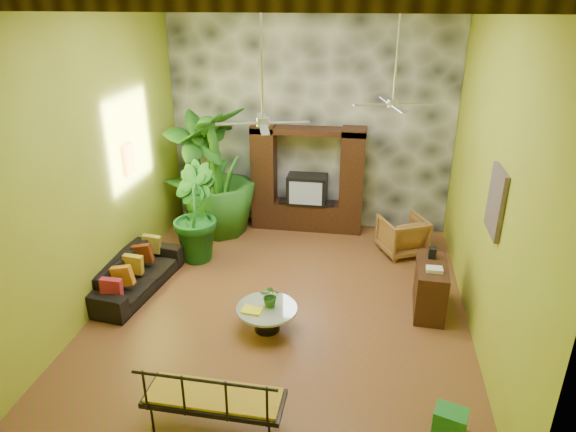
% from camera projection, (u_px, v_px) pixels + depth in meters
% --- Properties ---
extents(ground, '(7.00, 7.00, 0.00)m').
position_uv_depth(ground, '(283.00, 304.00, 8.65)').
color(ground, brown).
rests_on(ground, ground).
extents(back_wall, '(6.00, 0.02, 5.00)m').
position_uv_depth(back_wall, '(310.00, 113.00, 10.81)').
color(back_wall, '#A29C24').
rests_on(back_wall, ground).
extents(left_wall, '(0.02, 7.00, 5.00)m').
position_uv_depth(left_wall, '(95.00, 153.00, 8.09)').
color(left_wall, '#A29C24').
rests_on(left_wall, ground).
extents(right_wall, '(0.02, 7.00, 5.00)m').
position_uv_depth(right_wall, '(492.00, 173.00, 7.21)').
color(right_wall, '#A29C24').
rests_on(right_wall, ground).
extents(stone_accent_wall, '(5.98, 0.10, 4.98)m').
position_uv_depth(stone_accent_wall, '(310.00, 113.00, 10.76)').
color(stone_accent_wall, '#323639').
rests_on(stone_accent_wall, ground).
extents(entertainment_center, '(2.40, 0.55, 2.30)m').
position_uv_depth(entertainment_center, '(307.00, 187.00, 11.10)').
color(entertainment_center, black).
rests_on(entertainment_center, ground).
extents(ceiling_fan_front, '(1.28, 1.28, 1.86)m').
position_uv_depth(ceiling_fan_front, '(263.00, 107.00, 6.95)').
color(ceiling_fan_front, '#B3B3B8').
rests_on(ceiling_fan_front, ceiling).
extents(ceiling_fan_back, '(1.28, 1.28, 1.86)m').
position_uv_depth(ceiling_fan_back, '(394.00, 90.00, 8.14)').
color(ceiling_fan_back, '#B3B3B8').
rests_on(ceiling_fan_back, ceiling).
extents(wall_art_mask, '(0.06, 0.32, 0.55)m').
position_uv_depth(wall_art_mask, '(129.00, 159.00, 9.14)').
color(wall_art_mask, yellow).
rests_on(wall_art_mask, left_wall).
extents(wall_art_painting, '(0.06, 0.70, 0.90)m').
position_uv_depth(wall_art_painting, '(496.00, 202.00, 6.75)').
color(wall_art_painting, navy).
rests_on(wall_art_painting, right_wall).
extents(sofa, '(1.09, 2.19, 0.61)m').
position_uv_depth(sofa, '(134.00, 274.00, 8.97)').
color(sofa, black).
rests_on(sofa, ground).
extents(wicker_armchair, '(1.10, 1.11, 0.76)m').
position_uv_depth(wicker_armchair, '(402.00, 235.00, 10.24)').
color(wicker_armchair, olive).
rests_on(wicker_armchair, ground).
extents(tall_plant_a, '(1.65, 1.63, 2.62)m').
position_uv_depth(tall_plant_a, '(201.00, 175.00, 10.78)').
color(tall_plant_a, '#215C18').
rests_on(tall_plant_a, ground).
extents(tall_plant_b, '(1.28, 1.33, 1.89)m').
position_uv_depth(tall_plant_b, '(193.00, 213.00, 9.84)').
color(tall_plant_b, '#185B1E').
rests_on(tall_plant_b, ground).
extents(tall_plant_c, '(2.09, 2.09, 2.75)m').
position_uv_depth(tall_plant_c, '(218.00, 172.00, 10.77)').
color(tall_plant_c, '#28681B').
rests_on(tall_plant_c, ground).
extents(coffee_table, '(0.94, 0.94, 0.40)m').
position_uv_depth(coffee_table, '(267.00, 315.00, 7.91)').
color(coffee_table, black).
rests_on(coffee_table, ground).
extents(centerpiece_plant, '(0.32, 0.28, 0.35)m').
position_uv_depth(centerpiece_plant, '(271.00, 296.00, 7.83)').
color(centerpiece_plant, '#29641A').
rests_on(centerpiece_plant, coffee_table).
extents(yellow_tray, '(0.33, 0.25, 0.03)m').
position_uv_depth(yellow_tray, '(252.00, 310.00, 7.75)').
color(yellow_tray, yellow).
rests_on(yellow_tray, coffee_table).
extents(iron_bench, '(1.66, 0.62, 0.57)m').
position_uv_depth(iron_bench, '(212.00, 398.00, 5.92)').
color(iron_bench, black).
rests_on(iron_bench, ground).
extents(side_console, '(0.53, 1.07, 0.84)m').
position_uv_depth(side_console, '(430.00, 288.00, 8.34)').
color(side_console, '#341610').
rests_on(side_console, ground).
extents(green_bin, '(0.44, 0.38, 0.33)m').
position_uv_depth(green_bin, '(450.00, 422.00, 6.07)').
color(green_bin, '#20793C').
rests_on(green_bin, ground).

